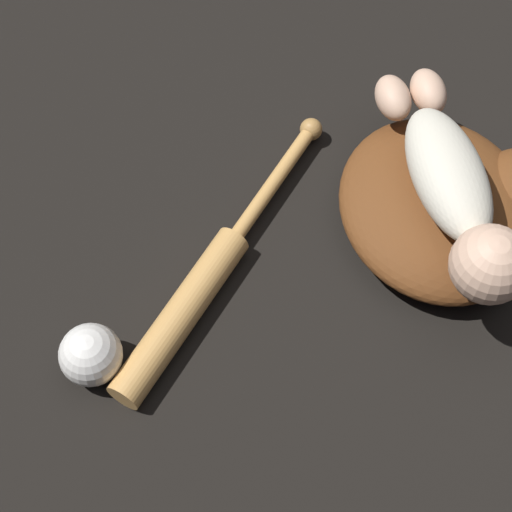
{
  "coord_description": "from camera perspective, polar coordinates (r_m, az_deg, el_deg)",
  "views": [
    {
      "loc": [
        0.64,
        -0.3,
        1.0
      ],
      "look_at": [
        0.1,
        -0.3,
        0.07
      ],
      "focal_mm": 60.0,
      "sensor_mm": 36.0,
      "label": 1
    }
  ],
  "objects": [
    {
      "name": "baseball",
      "position": [
        1.06,
        -10.96,
        -6.49
      ],
      "size": [
        0.08,
        0.08,
        0.08
      ],
      "color": "white",
      "rests_on": "ground"
    },
    {
      "name": "baby_figure",
      "position": [
        1.09,
        13.23,
        4.11
      ],
      "size": [
        0.37,
        0.16,
        0.1
      ],
      "color": "silver",
      "rests_on": "baseball_glove"
    },
    {
      "name": "baseball_bat",
      "position": [
        1.11,
        -3.62,
        -1.93
      ],
      "size": [
        0.43,
        0.28,
        0.05
      ],
      "color": "tan",
      "rests_on": "ground"
    },
    {
      "name": "baseball_glove",
      "position": [
        1.17,
        12.91,
        3.38
      ],
      "size": [
        0.34,
        0.35,
        0.08
      ],
      "color": "brown",
      "rests_on": "ground"
    },
    {
      "name": "ground_plane",
      "position": [
        1.22,
        14.08,
        2.8
      ],
      "size": [
        6.0,
        6.0,
        0.0
      ],
      "primitive_type": "plane",
      "color": "black"
    }
  ]
}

